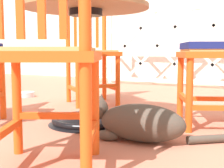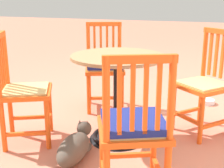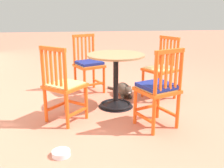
{
  "view_description": "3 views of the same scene",
  "coord_description": "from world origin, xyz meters",
  "px_view_note": "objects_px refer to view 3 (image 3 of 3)",
  "views": [
    {
      "loc": [
        1.17,
        -1.43,
        0.45
      ],
      "look_at": [
        0.28,
        0.19,
        0.25
      ],
      "focal_mm": 49.54,
      "sensor_mm": 36.0,
      "label": 1
    },
    {
      "loc": [
        2.45,
        0.92,
        1.2
      ],
      "look_at": [
        0.22,
        0.14,
        0.52
      ],
      "focal_mm": 49.99,
      "sensor_mm": 36.0,
      "label": 2
    },
    {
      "loc": [
        -3.22,
        0.65,
        1.31
      ],
      "look_at": [
        -0.06,
        0.23,
        0.38
      ],
      "focal_mm": 41.71,
      "sensor_mm": 36.0,
      "label": 3
    }
  ],
  "objects_px": {
    "orange_chair_facing_out": "(64,86)",
    "orange_chair_at_corner": "(158,89)",
    "orange_chair_tucked_in": "(88,65)",
    "tabby_cat": "(124,90)",
    "pet_water_bowl": "(61,153)",
    "cafe_table": "(116,87)",
    "orange_chair_near_fence": "(161,70)"
  },
  "relations": [
    {
      "from": "orange_chair_tucked_in",
      "to": "orange_chair_facing_out",
      "type": "distance_m",
      "value": 1.16
    },
    {
      "from": "orange_chair_tucked_in",
      "to": "pet_water_bowl",
      "type": "distance_m",
      "value": 1.97
    },
    {
      "from": "orange_chair_at_corner",
      "to": "tabby_cat",
      "type": "height_order",
      "value": "orange_chair_at_corner"
    },
    {
      "from": "cafe_table",
      "to": "pet_water_bowl",
      "type": "distance_m",
      "value": 1.39
    },
    {
      "from": "orange_chair_tucked_in",
      "to": "tabby_cat",
      "type": "relative_size",
      "value": 1.28
    },
    {
      "from": "orange_chair_near_fence",
      "to": "orange_chair_facing_out",
      "type": "xyz_separation_m",
      "value": [
        -0.69,
        1.39,
        0.0
      ]
    },
    {
      "from": "tabby_cat",
      "to": "pet_water_bowl",
      "type": "distance_m",
      "value": 1.82
    },
    {
      "from": "tabby_cat",
      "to": "cafe_table",
      "type": "bearing_deg",
      "value": 155.05
    },
    {
      "from": "orange_chair_near_fence",
      "to": "pet_water_bowl",
      "type": "distance_m",
      "value": 2.07
    },
    {
      "from": "orange_chair_near_fence",
      "to": "orange_chair_facing_out",
      "type": "distance_m",
      "value": 1.55
    },
    {
      "from": "orange_chair_facing_out",
      "to": "pet_water_bowl",
      "type": "distance_m",
      "value": 0.88
    },
    {
      "from": "orange_chair_facing_out",
      "to": "orange_chair_at_corner",
      "type": "distance_m",
      "value": 1.09
    },
    {
      "from": "cafe_table",
      "to": "orange_chair_at_corner",
      "type": "bearing_deg",
      "value": -151.57
    },
    {
      "from": "orange_chair_near_fence",
      "to": "orange_chair_facing_out",
      "type": "height_order",
      "value": "same"
    },
    {
      "from": "cafe_table",
      "to": "orange_chair_near_fence",
      "type": "bearing_deg",
      "value": -68.12
    },
    {
      "from": "orange_chair_facing_out",
      "to": "pet_water_bowl",
      "type": "bearing_deg",
      "value": 179.46
    },
    {
      "from": "orange_chair_facing_out",
      "to": "pet_water_bowl",
      "type": "relative_size",
      "value": 5.36
    },
    {
      "from": "orange_chair_at_corner",
      "to": "tabby_cat",
      "type": "bearing_deg",
      "value": 9.17
    },
    {
      "from": "tabby_cat",
      "to": "pet_water_bowl",
      "type": "height_order",
      "value": "tabby_cat"
    },
    {
      "from": "orange_chair_tucked_in",
      "to": "tabby_cat",
      "type": "bearing_deg",
      "value": -119.42
    },
    {
      "from": "orange_chair_tucked_in",
      "to": "orange_chair_at_corner",
      "type": "height_order",
      "value": "same"
    },
    {
      "from": "cafe_table",
      "to": "orange_chair_tucked_in",
      "type": "height_order",
      "value": "orange_chair_tucked_in"
    },
    {
      "from": "orange_chair_at_corner",
      "to": "pet_water_bowl",
      "type": "relative_size",
      "value": 5.36
    },
    {
      "from": "orange_chair_tucked_in",
      "to": "orange_chair_at_corner",
      "type": "distance_m",
      "value": 1.57
    },
    {
      "from": "cafe_table",
      "to": "pet_water_bowl",
      "type": "height_order",
      "value": "cafe_table"
    },
    {
      "from": "orange_chair_facing_out",
      "to": "tabby_cat",
      "type": "xyz_separation_m",
      "value": [
        0.82,
        -0.87,
        -0.34
      ]
    },
    {
      "from": "pet_water_bowl",
      "to": "orange_chair_facing_out",
      "type": "bearing_deg",
      "value": -0.54
    },
    {
      "from": "orange_chair_near_fence",
      "to": "orange_chair_facing_out",
      "type": "relative_size",
      "value": 1.0
    },
    {
      "from": "orange_chair_facing_out",
      "to": "orange_chair_at_corner",
      "type": "height_order",
      "value": "same"
    },
    {
      "from": "cafe_table",
      "to": "tabby_cat",
      "type": "xyz_separation_m",
      "value": [
        0.42,
        -0.19,
        -0.19
      ]
    },
    {
      "from": "cafe_table",
      "to": "pet_water_bowl",
      "type": "relative_size",
      "value": 4.47
    },
    {
      "from": "orange_chair_tucked_in",
      "to": "orange_chair_at_corner",
      "type": "bearing_deg",
      "value": -153.31
    }
  ]
}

